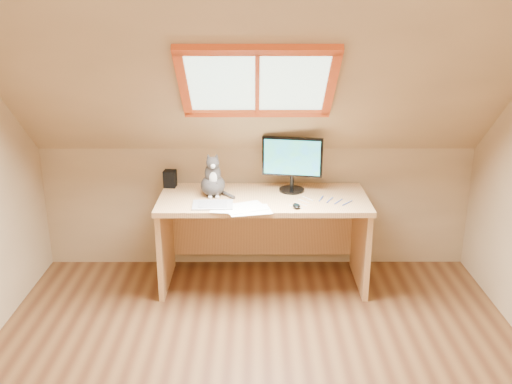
{
  "coord_description": "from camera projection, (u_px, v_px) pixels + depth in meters",
  "views": [
    {
      "loc": [
        -0.02,
        -2.69,
        2.13
      ],
      "look_at": [
        -0.01,
        1.0,
        0.89
      ],
      "focal_mm": 40.0,
      "sensor_mm": 36.0,
      "label": 1
    }
  ],
  "objects": [
    {
      "name": "room_shell",
      "position": [
        258.0,
        156.0,
        2.68
      ],
      "size": [
        3.52,
        3.52,
        2.41
      ],
      "color": "tan",
      "rests_on": "ground"
    },
    {
      "name": "desk",
      "position": [
        263.0,
        221.0,
        4.44
      ],
      "size": [
        1.58,
        0.69,
        0.72
      ],
      "color": "tan",
      "rests_on": "ground"
    },
    {
      "name": "monitor",
      "position": [
        292.0,
        161.0,
        4.35
      ],
      "size": [
        0.46,
        0.2,
        0.43
      ],
      "color": "black",
      "rests_on": "desk"
    },
    {
      "name": "cat",
      "position": [
        213.0,
        180.0,
        4.3
      ],
      "size": [
        0.21,
        0.24,
        0.34
      ],
      "color": "#3A3533",
      "rests_on": "desk"
    },
    {
      "name": "desk_speaker",
      "position": [
        170.0,
        179.0,
        4.52
      ],
      "size": [
        0.1,
        0.1,
        0.13
      ],
      "primitive_type": "cube",
      "rotation": [
        0.0,
        0.0,
        -0.1
      ],
      "color": "black",
      "rests_on": "desk"
    },
    {
      "name": "graphics_tablet",
      "position": [
        213.0,
        205.0,
        4.12
      ],
      "size": [
        0.3,
        0.22,
        0.01
      ],
      "primitive_type": "cube",
      "rotation": [
        0.0,
        0.0,
        0.04
      ],
      "color": "#B2B2B7",
      "rests_on": "desk"
    },
    {
      "name": "mouse",
      "position": [
        296.0,
        206.0,
        4.07
      ],
      "size": [
        0.06,
        0.1,
        0.03
      ],
      "primitive_type": "ellipsoid",
      "rotation": [
        0.0,
        0.0,
        0.1
      ],
      "color": "black",
      "rests_on": "desk"
    },
    {
      "name": "papers",
      "position": [
        244.0,
        208.0,
        4.06
      ],
      "size": [
        0.35,
        0.3,
        0.01
      ],
      "color": "white",
      "rests_on": "desk"
    },
    {
      "name": "cables",
      "position": [
        322.0,
        202.0,
        4.19
      ],
      "size": [
        0.51,
        0.26,
        0.01
      ],
      "color": "silver",
      "rests_on": "desk"
    }
  ]
}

